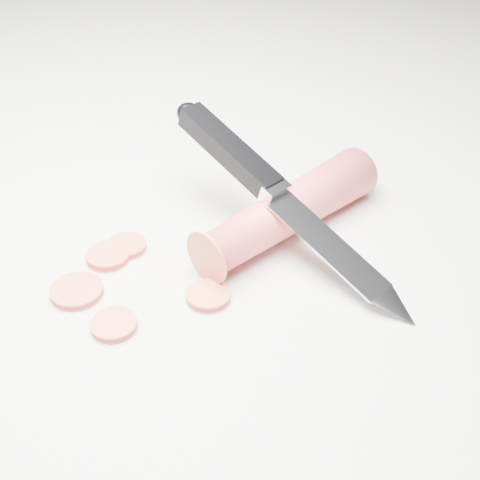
% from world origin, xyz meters
% --- Properties ---
extents(ground, '(2.40, 2.40, 0.00)m').
position_xyz_m(ground, '(0.00, 0.00, 0.00)').
color(ground, silver).
rests_on(ground, ground).
extents(carrot, '(0.10, 0.19, 0.04)m').
position_xyz_m(carrot, '(0.08, 0.07, 0.02)').
color(carrot, '#DD4446').
rests_on(carrot, ground).
extents(carrot_slice_0, '(0.03, 0.03, 0.01)m').
position_xyz_m(carrot_slice_0, '(-0.04, -0.03, 0.00)').
color(carrot_slice_0, '#E15E3E').
rests_on(carrot_slice_0, ground).
extents(carrot_slice_1, '(0.03, 0.03, 0.01)m').
position_xyz_m(carrot_slice_1, '(0.01, -0.09, 0.00)').
color(carrot_slice_1, '#E15E3E').
rests_on(carrot_slice_1, ground).
extents(carrot_slice_2, '(0.03, 0.03, 0.01)m').
position_xyz_m(carrot_slice_2, '(0.06, -0.03, 0.00)').
color(carrot_slice_2, '#E15E3E').
rests_on(carrot_slice_2, ground).
extents(carrot_slice_3, '(0.04, 0.04, 0.01)m').
position_xyz_m(carrot_slice_3, '(-0.03, -0.07, 0.00)').
color(carrot_slice_3, '#E15E3E').
rests_on(carrot_slice_3, ground).
extents(carrot_slice_4, '(0.03, 0.03, 0.01)m').
position_xyz_m(carrot_slice_4, '(-0.03, -0.01, 0.00)').
color(carrot_slice_4, '#E15E3E').
rests_on(carrot_slice_4, ground).
extents(kitchen_knife, '(0.26, 0.11, 0.09)m').
position_xyz_m(kitchen_knife, '(0.08, 0.05, 0.04)').
color(kitchen_knife, silver).
rests_on(kitchen_knife, ground).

